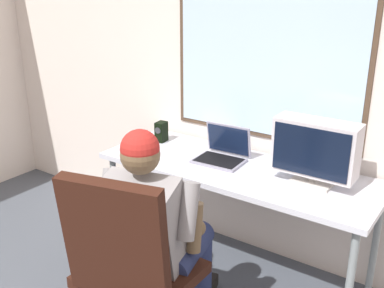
# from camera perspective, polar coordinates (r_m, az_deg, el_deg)

# --- Properties ---
(wall_rear) EXTENTS (5.43, 0.08, 2.87)m
(wall_rear) POSITION_cam_1_polar(r_m,az_deg,el_deg) (2.97, 11.29, 11.21)
(wall_rear) COLOR silver
(wall_rear) RESTS_ON ground
(desk) EXTENTS (1.76, 0.64, 0.76)m
(desk) POSITION_cam_1_polar(r_m,az_deg,el_deg) (2.89, 5.55, -3.99)
(desk) COLOR gray
(desk) RESTS_ON ground
(office_chair) EXTENTS (0.59, 0.61, 1.08)m
(office_chair) POSITION_cam_1_polar(r_m,az_deg,el_deg) (2.27, -7.91, -14.36)
(office_chair) COLOR black
(office_chair) RESTS_ON ground
(person_seated) EXTENTS (0.61, 0.84, 1.22)m
(person_seated) POSITION_cam_1_polar(r_m,az_deg,el_deg) (2.45, -4.67, -10.25)
(person_seated) COLOR navy
(person_seated) RESTS_ON ground
(crt_monitor) EXTENTS (0.47, 0.19, 0.38)m
(crt_monitor) POSITION_cam_1_polar(r_m,az_deg,el_deg) (2.64, 15.11, -0.57)
(crt_monitor) COLOR beige
(crt_monitor) RESTS_ON desk
(laptop) EXTENTS (0.32, 0.28, 0.22)m
(laptop) POSITION_cam_1_polar(r_m,az_deg,el_deg) (2.96, 3.90, -0.87)
(laptop) COLOR #8E8B9F
(laptop) RESTS_ON desk
(wine_glass) EXTENTS (0.08, 0.08, 0.14)m
(wine_glass) POSITION_cam_1_polar(r_m,az_deg,el_deg) (3.07, -6.36, 0.66)
(wine_glass) COLOR silver
(wine_glass) RESTS_ON desk
(desk_speaker) EXTENTS (0.07, 0.09, 0.14)m
(desk_speaker) POSITION_cam_1_polar(r_m,az_deg,el_deg) (3.28, -3.84, 1.54)
(desk_speaker) COLOR black
(desk_speaker) RESTS_ON desk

